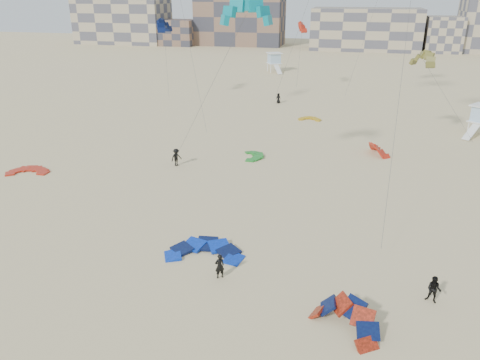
# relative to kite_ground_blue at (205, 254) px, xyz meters

# --- Properties ---
(ground) EXTENTS (320.00, 320.00, 0.00)m
(ground) POSITION_rel_kite_ground_blue_xyz_m (1.85, -3.64, 0.00)
(ground) COLOR #C7B085
(ground) RESTS_ON ground
(kite_ground_blue) EXTENTS (5.56, 5.79, 1.53)m
(kite_ground_blue) POSITION_rel_kite_ground_blue_xyz_m (0.00, 0.00, 0.00)
(kite_ground_blue) COLOR #0933D6
(kite_ground_blue) RESTS_ON ground
(kite_ground_orange) EXTENTS (5.76, 5.77, 4.06)m
(kite_ground_orange) POSITION_rel_kite_ground_blue_xyz_m (9.78, -5.62, 0.00)
(kite_ground_orange) COLOR red
(kite_ground_orange) RESTS_ON ground
(kite_ground_red) EXTENTS (4.77, 4.94, 0.65)m
(kite_ground_red) POSITION_rel_kite_ground_blue_xyz_m (-22.14, 10.99, 0.00)
(kite_ground_red) COLOR red
(kite_ground_red) RESTS_ON ground
(kite_ground_green) EXTENTS (3.96, 3.80, 0.83)m
(kite_ground_green) POSITION_rel_kite_ground_blue_xyz_m (-0.91, 20.87, 0.00)
(kite_ground_green) COLOR #138325
(kite_ground_green) RESTS_ON ground
(kite_ground_red_far) EXTENTS (4.42, 4.37, 3.47)m
(kite_ground_red_far) POSITION_rel_kite_ground_blue_xyz_m (12.69, 25.06, 0.00)
(kite_ground_red_far) COLOR red
(kite_ground_red_far) RESTS_ON ground
(kite_ground_yellow) EXTENTS (2.88, 3.05, 0.70)m
(kite_ground_yellow) POSITION_rel_kite_ground_blue_xyz_m (3.69, 38.26, 0.00)
(kite_ground_yellow) COLOR #CB970B
(kite_ground_yellow) RESTS_ON ground
(kitesurfer_main) EXTENTS (0.74, 0.69, 1.71)m
(kitesurfer_main) POSITION_rel_kite_ground_blue_xyz_m (1.81, -2.53, 0.85)
(kitesurfer_main) COLOR black
(kitesurfer_main) RESTS_ON ground
(kitesurfer_b) EXTENTS (1.03, 0.93, 1.71)m
(kitesurfer_b) POSITION_rel_kite_ground_blue_xyz_m (14.76, -2.07, 0.86)
(kitesurfer_b) COLOR black
(kitesurfer_b) RESTS_ON ground
(kitesurfer_c) EXTENTS (1.27, 1.39, 1.87)m
(kitesurfer_c) POSITION_rel_kite_ground_blue_xyz_m (-8.14, 16.28, 0.94)
(kitesurfer_c) COLOR black
(kitesurfer_c) RESTS_ON ground
(kitesurfer_e) EXTENTS (0.90, 0.70, 1.63)m
(kitesurfer_e) POSITION_rel_kite_ground_blue_xyz_m (-2.28, 47.57, 0.81)
(kitesurfer_e) COLOR black
(kitesurfer_e) RESTS_ON ground
(kite_fly_teal_a) EXTENTS (10.86, 7.11, 15.76)m
(kite_fly_teal_a) POSITION_rel_kite_ground_blue_xyz_m (0.38, 11.40, 15.34)
(kite_fly_teal_a) COLOR #037398
(kite_fly_teal_a) RESTS_ON ground
(kite_fly_olive) EXTENTS (8.83, 4.59, 10.27)m
(kite_fly_olive) POSITION_rel_kite_ground_blue_xyz_m (16.65, 29.83, 9.84)
(kite_fly_olive) COLOR olive
(kite_fly_olive) RESTS_ON ground
(kite_fly_navy) EXTENTS (4.24, 4.09, 12.41)m
(kite_fly_navy) POSITION_rel_kite_ground_blue_xyz_m (-19.95, 44.00, 11.82)
(kite_fly_navy) COLOR #081844
(kite_fly_navy) RESTS_ON ground
(kite_fly_red) EXTENTS (4.17, 4.02, 11.54)m
(kite_fly_red) POSITION_rel_kite_ground_blue_xyz_m (0.03, 57.23, 11.05)
(kite_fly_red) COLOR red
(kite_fly_red) RESTS_ON ground
(lifeguard_tower_far) EXTENTS (4.02, 6.29, 4.19)m
(lifeguard_tower_far) POSITION_rel_kite_ground_blue_xyz_m (-8.12, 78.19, 2.08)
(lifeguard_tower_far) COLOR white
(lifeguard_tower_far) RESTS_ON ground
(condo_west_a) EXTENTS (30.00, 15.00, 14.00)m
(condo_west_a) POSITION_rel_kite_ground_blue_xyz_m (-68.15, 126.36, 7.00)
(condo_west_a) COLOR tan
(condo_west_a) RESTS_ON ground
(condo_west_b) EXTENTS (28.00, 14.00, 18.00)m
(condo_west_b) POSITION_rel_kite_ground_blue_xyz_m (-28.15, 130.36, 9.00)
(condo_west_b) COLOR brown
(condo_west_b) RESTS_ON ground
(condo_mid) EXTENTS (32.00, 16.00, 12.00)m
(condo_mid) POSITION_rel_kite_ground_blue_xyz_m (11.85, 126.36, 6.00)
(condo_mid) COLOR tan
(condo_mid) RESTS_ON ground
(condo_fill_left) EXTENTS (12.00, 10.00, 8.00)m
(condo_fill_left) POSITION_rel_kite_ground_blue_xyz_m (-48.15, 124.36, 4.00)
(condo_fill_left) COLOR brown
(condo_fill_left) RESTS_ON ground
(condo_fill_right) EXTENTS (10.00, 10.00, 10.00)m
(condo_fill_right) POSITION_rel_kite_ground_blue_xyz_m (33.85, 124.36, 5.00)
(condo_fill_right) COLOR tan
(condo_fill_right) RESTS_ON ground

